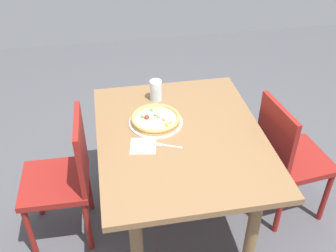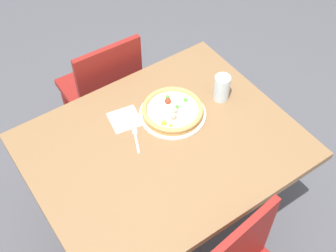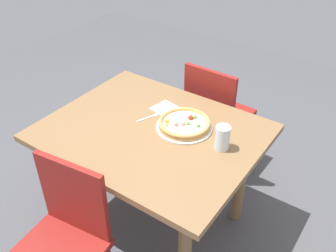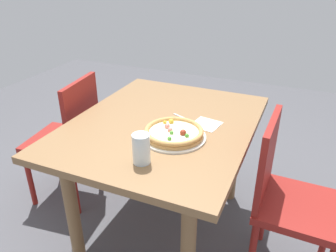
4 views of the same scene
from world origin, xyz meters
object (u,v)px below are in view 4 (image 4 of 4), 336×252
object	(u,v)px
chair_far	(287,196)
plate	(174,137)
chair_near	(69,136)
pizza	(174,132)
dining_table	(163,139)
fork	(186,119)
napkin	(206,124)
drinking_glass	(141,149)

from	to	relation	value
chair_far	plate	distance (m)	0.63
chair_near	chair_far	size ratio (longest dim) A/B	1.00
plate	pizza	xyz separation A→B (m)	(-0.00, -0.00, 0.03)
dining_table	pizza	distance (m)	0.23
chair_near	fork	distance (m)	0.84
chair_near	plate	xyz separation A→B (m)	(0.16, 0.81, 0.25)
chair_near	fork	xyz separation A→B (m)	(-0.06, 0.80, 0.25)
plate	pizza	bearing A→B (deg)	-164.08
dining_table	pizza	world-z (taller)	pizza
pizza	chair_far	bearing A→B (deg)	98.92
pizza	napkin	xyz separation A→B (m)	(-0.20, 0.10, -0.03)
chair_near	chair_far	world-z (taller)	same
chair_near	napkin	size ratio (longest dim) A/B	6.27
dining_table	napkin	bearing A→B (deg)	106.11
plate	napkin	distance (m)	0.23
chair_near	plate	world-z (taller)	chair_near
chair_near	pizza	bearing A→B (deg)	-108.18
chair_far	pizza	distance (m)	0.64
dining_table	chair_near	world-z (taller)	chair_near
fork	napkin	xyz separation A→B (m)	(0.02, 0.12, -0.00)
plate	dining_table	bearing A→B (deg)	-138.27
drinking_glass	chair_far	bearing A→B (deg)	119.84
dining_table	plate	size ratio (longest dim) A/B	3.70
chair_near	pizza	distance (m)	0.88
chair_far	napkin	bearing A→B (deg)	-102.52
drinking_glass	chair_near	bearing A→B (deg)	-118.55
chair_far	fork	size ratio (longest dim) A/B	5.55
plate	napkin	xyz separation A→B (m)	(-0.20, 0.10, -0.00)
dining_table	chair_far	world-z (taller)	chair_far
chair_near	chair_far	distance (m)	1.38
chair_near	pizza	xyz separation A→B (m)	(0.16, 0.81, 0.28)
drinking_glass	pizza	bearing A→B (deg)	170.75
plate	napkin	size ratio (longest dim) A/B	2.30
chair_far	napkin	distance (m)	0.54
pizza	drinking_glass	size ratio (longest dim) A/B	2.17
plate	pizza	size ratio (longest dim) A/B	1.09
chair_far	drinking_glass	distance (m)	0.77
dining_table	fork	bearing A→B (deg)	127.64
dining_table	plate	bearing A→B (deg)	41.73
dining_table	chair_far	xyz separation A→B (m)	(0.05, 0.69, -0.14)
chair_near	napkin	bearing A→B (deg)	-94.37
chair_near	plate	size ratio (longest dim) A/B	2.73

